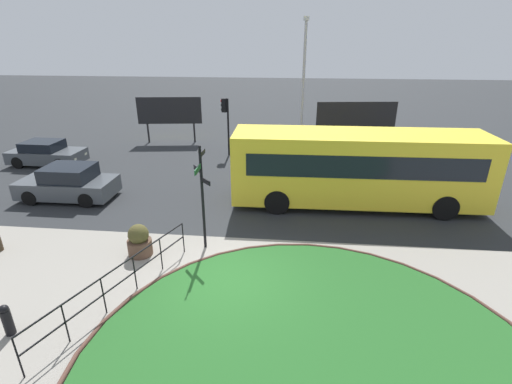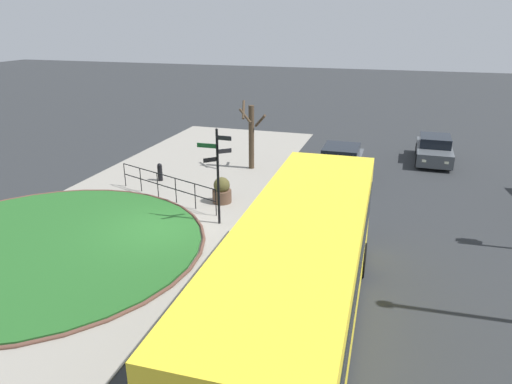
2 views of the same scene
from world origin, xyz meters
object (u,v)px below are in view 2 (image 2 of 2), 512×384
at_px(signpost_directional, 217,169).
at_px(bollard_foreground, 160,172).
at_px(bus_yellow, 301,275).
at_px(car_near_lane, 434,150).
at_px(car_far_lane, 341,162).
at_px(street_tree_bare, 251,134).
at_px(planter_near_signpost, 222,191).

relative_size(signpost_directional, bollard_foreground, 4.20).
bearing_deg(bus_yellow, car_near_lane, -14.00).
xyz_separation_m(bus_yellow, car_far_lane, (-12.29, -0.63, -0.96)).
bearing_deg(street_tree_bare, car_near_lane, 114.44).
distance_m(bus_yellow, car_near_lane, 16.65).
relative_size(bus_yellow, planter_near_signpost, 9.40).
xyz_separation_m(bollard_foreground, car_near_lane, (-7.03, 12.20, 0.20)).
xyz_separation_m(bus_yellow, street_tree_bare, (-12.22, -5.03, 0.11)).
bearing_deg(planter_near_signpost, car_far_lane, 139.41).
distance_m(bus_yellow, planter_near_signpost, 8.93).
bearing_deg(car_near_lane, planter_near_signpost, -43.33).
bearing_deg(bollard_foreground, bus_yellow, 42.73).
height_order(signpost_directional, street_tree_bare, signpost_directional).
height_order(bollard_foreground, car_near_lane, car_near_lane).
relative_size(bollard_foreground, car_far_lane, 0.21).
height_order(signpost_directional, car_far_lane, signpost_directional).
bearing_deg(bollard_foreground, planter_near_signpost, 65.13).
distance_m(bollard_foreground, planter_near_signpost, 4.08).
relative_size(signpost_directional, planter_near_signpost, 3.28).
distance_m(bus_yellow, street_tree_bare, 13.21).
relative_size(signpost_directional, bus_yellow, 0.35).
bearing_deg(planter_near_signpost, bollard_foreground, -114.87).
relative_size(car_near_lane, car_far_lane, 0.98).
relative_size(car_far_lane, street_tree_bare, 1.20).
bearing_deg(car_far_lane, bus_yellow, -177.27).
xyz_separation_m(bollard_foreground, planter_near_signpost, (1.71, 3.70, 0.06)).
xyz_separation_m(signpost_directional, bus_yellow, (5.46, 4.13, -0.44)).
bearing_deg(street_tree_bare, car_far_lane, 90.95).
bearing_deg(car_near_lane, signpost_directional, -35.35).
distance_m(car_far_lane, street_tree_bare, 4.53).
xyz_separation_m(car_near_lane, car_far_lane, (3.90, -4.35, 0.06)).
bearing_deg(bus_yellow, bollard_foreground, 41.68).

